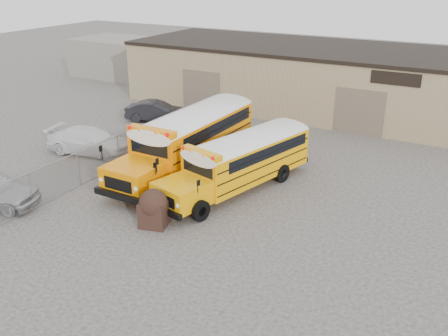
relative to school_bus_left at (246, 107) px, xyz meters
The scene contains 9 objects.
ground 11.76m from the school_bus_left, 78.14° to the right, with size 120.00×120.00×0.00m, color #3B3836.
warehouse 8.97m from the school_bus_left, 74.55° to the left, with size 30.20×10.20×4.67m.
chainlink_fence 9.16m from the school_bus_left, 113.37° to the right, with size 0.07×18.07×1.81m.
distant_building_left 22.31m from the school_bus_left, 151.53° to the left, with size 8.00×6.00×3.60m, color gray.
school_bus_left is the anchor object (origin of this frame).
school_bus_right 5.38m from the school_bus_left, 22.61° to the right, with size 4.51×9.58×2.73m.
tarp_bundle 13.10m from the school_bus_left, 80.56° to the right, with size 1.34×1.26×1.68m.
car_white 9.99m from the school_bus_left, 130.64° to the right, with size 2.11×5.18×1.50m, color white.
car_dark 6.99m from the school_bus_left, behind, with size 1.51×4.32×1.42m, color black.
Camera 1 is at (11.57, -16.55, 10.46)m, focal length 40.00 mm.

